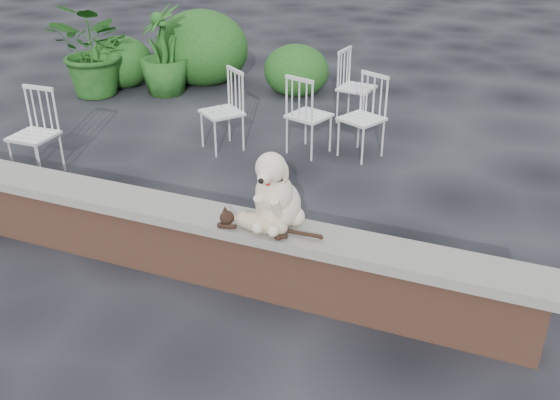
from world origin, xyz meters
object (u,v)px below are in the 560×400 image
at_px(cat, 260,222).
at_px(chair_e, 357,87).
at_px(potted_plant_b, 163,50).
at_px(chair_b, 222,111).
at_px(chair_a, 33,134).
at_px(dog, 278,186).
at_px(chair_c, 309,114).
at_px(potted_plant_a, 95,49).
at_px(chair_d, 362,117).

bearing_deg(cat, chair_e, 96.36).
bearing_deg(potted_plant_b, cat, -50.78).
relative_size(chair_b, chair_a, 1.00).
xyz_separation_m(dog, potted_plant_b, (-3.48, 4.02, -0.25)).
bearing_deg(chair_c, chair_a, 51.67).
xyz_separation_m(chair_c, potted_plant_a, (-3.60, 0.88, 0.21)).
bearing_deg(chair_b, cat, -20.97).
height_order(chair_d, chair_c, same).
distance_m(chair_d, potted_plant_b, 3.55).
bearing_deg(chair_b, chair_d, 51.11).
relative_size(chair_e, chair_c, 1.00).
bearing_deg(potted_plant_b, potted_plant_a, -152.39).
xyz_separation_m(chair_b, potted_plant_b, (-1.77, 1.61, 0.18)).
bearing_deg(potted_plant_b, chair_d, -19.82).
distance_m(chair_e, potted_plant_b, 2.96).
bearing_deg(chair_b, chair_e, 88.62).
height_order(chair_d, potted_plant_b, potted_plant_b).
distance_m(chair_b, potted_plant_a, 2.88).
xyz_separation_m(dog, chair_a, (-3.21, 0.98, -0.43)).
relative_size(chair_a, chair_d, 1.00).
height_order(chair_e, potted_plant_a, potted_plant_a).
height_order(chair_a, potted_plant_a, potted_plant_a).
xyz_separation_m(chair_a, chair_d, (3.06, 1.83, 0.00)).
bearing_deg(potted_plant_b, chair_c, -25.77).
xyz_separation_m(cat, chair_d, (-0.07, 2.96, -0.19)).
bearing_deg(dog, potted_plant_a, 140.61).
bearing_deg(cat, chair_a, 160.17).
distance_m(chair_d, chair_c, 0.60).
relative_size(chair_b, chair_e, 1.00).
bearing_deg(potted_plant_a, dog, -39.48).
relative_size(cat, chair_c, 0.98).
xyz_separation_m(dog, chair_c, (-0.73, 2.69, -0.43)).
bearing_deg(potted_plant_a, chair_a, -66.48).
relative_size(chair_a, potted_plant_a, 0.69).
height_order(chair_e, chair_c, same).
bearing_deg(cat, dog, 62.02).
distance_m(chair_d, potted_plant_a, 4.26).
height_order(chair_c, potted_plant_a, potted_plant_a).
relative_size(potted_plant_a, potted_plant_b, 1.05).
xyz_separation_m(chair_b, chair_a, (-1.50, -1.42, 0.00)).
xyz_separation_m(chair_e, potted_plant_b, (-2.95, 0.09, 0.18)).
bearing_deg(chair_b, chair_a, -99.97).
bearing_deg(chair_d, cat, -64.58).
bearing_deg(potted_plant_b, chair_b, -42.30).
distance_m(dog, chair_a, 3.38).
xyz_separation_m(dog, chair_d, (-0.15, 2.81, -0.43)).
relative_size(chair_a, chair_c, 1.00).
distance_m(dog, chair_e, 3.99).
bearing_deg(potted_plant_a, cat, -41.17).
xyz_separation_m(potted_plant_a, potted_plant_b, (0.85, 0.45, -0.03)).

